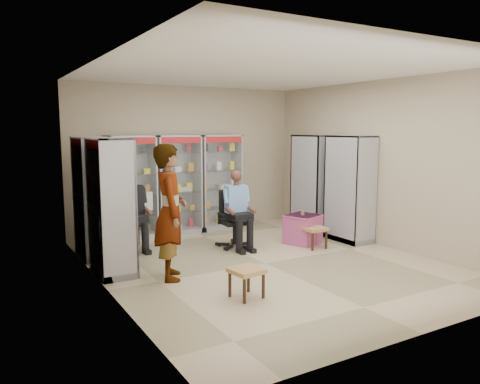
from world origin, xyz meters
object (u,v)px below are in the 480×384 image
cabinet_back_left (131,188)px  cabinet_left_near (111,207)px  pink_trunk (303,229)px  woven_stool_a (314,237)px  cabinet_left_far (94,197)px  seated_shopkeeper (236,212)px  woven_stool_b (247,283)px  cabinet_back_right (219,182)px  office_chair (234,219)px  cabinet_back_mid (177,185)px  cabinet_right_near (350,189)px  cabinet_right_far (313,183)px  wooden_chair (131,223)px  standing_man (170,212)px

cabinet_back_left → cabinet_left_near: bearing=-114.6°
pink_trunk → woven_stool_a: (-0.03, -0.37, -0.08)m
cabinet_left_far → cabinet_left_near: same height
seated_shopkeeper → woven_stool_b: bearing=-112.6°
seated_shopkeeper → cabinet_back_right: bearing=76.6°
cabinet_back_right → office_chair: size_ratio=1.94×
cabinet_back_mid → cabinet_right_near: size_ratio=1.00×
pink_trunk → cabinet_left_far: bearing=163.6°
cabinet_left_far → seated_shopkeeper: 2.45m
cabinet_back_mid → woven_stool_a: 2.98m
cabinet_back_left → office_chair: (1.39, -1.57, -0.48)m
cabinet_right_far → cabinet_left_near: same height
cabinet_right_near → woven_stool_a: (-0.93, -0.12, -0.81)m
cabinet_back_mid → wooden_chair: 1.50m
cabinet_back_left → wooden_chair: bearing=-108.9°
cabinet_right_near → pink_trunk: cabinet_right_near is taller
cabinet_right_far → pink_trunk: 1.44m
cabinet_back_left → cabinet_left_far: (-0.93, -0.93, 0.00)m
office_chair → cabinet_back_right: bearing=76.1°
cabinet_left_far → pink_trunk: cabinet_left_far is taller
cabinet_left_far → standing_man: (0.66, -1.74, -0.04)m
cabinet_right_near → cabinet_left_near: 4.46m
cabinet_left_far → woven_stool_a: bearing=68.1°
seated_shopkeeper → woven_stool_a: 1.48m
cabinet_left_near → standing_man: size_ratio=1.04×
cabinet_back_mid → cabinet_left_near: 2.77m
cabinet_right_far → woven_stool_a: cabinet_right_far is taller
cabinet_back_left → cabinet_right_near: 4.18m
wooden_chair → woven_stool_b: bearing=-80.8°
cabinet_right_near → seated_shopkeeper: bearing=74.0°
wooden_chair → woven_stool_b: size_ratio=2.49×
wooden_chair → woven_stool_a: (2.85, -1.62, -0.28)m
cabinet_left_near → office_chair: (2.32, 0.46, -0.48)m
cabinet_right_near → office_chair: (-2.14, 0.66, -0.48)m
cabinet_back_right → woven_stool_a: cabinet_back_right is taller
cabinet_left_near → wooden_chair: (0.68, 1.30, -0.53)m
cabinet_right_far → woven_stool_b: (-3.27, -2.75, -0.81)m
cabinet_right_far → cabinet_left_far: bearing=87.4°
cabinet_left_near → cabinet_back_right: bearing=125.7°
cabinet_right_far → cabinet_back_mid: bearing=66.3°
office_chair → seated_shopkeeper: size_ratio=0.79×
woven_stool_b → cabinet_left_near: bearing=122.7°
cabinet_back_right → cabinet_left_near: 3.48m
cabinet_back_right → cabinet_left_far: 2.98m
pink_trunk → standing_man: size_ratio=0.29×
cabinet_back_left → cabinet_left_far: bearing=-135.0°
wooden_chair → pink_trunk: bearing=-23.4°
cabinet_back_left → wooden_chair: (-0.25, -0.73, -0.53)m
seated_shopkeeper → pink_trunk: size_ratio=2.34×
wooden_chair → office_chair: 1.84m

